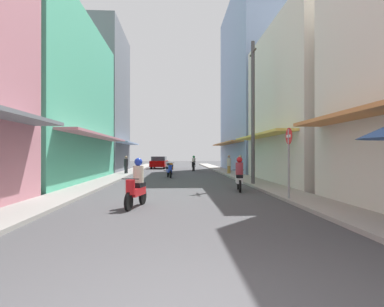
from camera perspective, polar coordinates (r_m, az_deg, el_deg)
name	(u,v)px	position (r m, az deg, el deg)	size (l,w,h in m)	color
ground_plane	(178,176)	(24.06, -2.62, -4.21)	(109.92, 109.92, 0.00)	#424244
sidewalk_left	(119,176)	(24.46, -13.33, -4.00)	(1.57, 57.96, 0.12)	gray
sidewalk_right	(235,175)	(24.50, 8.08, -4.00)	(1.57, 57.96, 0.12)	#9E9991
building_left_mid	(42,101)	(21.05, -26.10, 8.82)	(7.05, 13.21, 9.96)	#4CB28C
building_left_far	(93,101)	(31.91, -17.99, 9.24)	(7.05, 8.57, 13.83)	slate
building_right_mid	(318,105)	(20.00, 22.33, 8.29)	(7.05, 10.17, 9.27)	silver
building_right_far	(260,85)	(32.52, 12.49, 12.23)	(7.05, 13.80, 17.37)	#8CA5CC
motorbike_blue	(169,171)	(22.47, -4.25, -3.21)	(0.59, 1.80, 0.96)	black
motorbike_black	(194,164)	(31.44, 0.30, -1.98)	(0.57, 1.80, 1.58)	black
motorbike_red	(136,185)	(10.01, -10.28, -5.84)	(0.65, 1.78, 1.58)	black
motorbike_silver	(168,166)	(32.65, -4.45, -2.26)	(0.69, 1.76, 0.96)	black
motorbike_orange	(171,168)	(26.72, -3.86, -2.73)	(0.55, 1.81, 0.96)	black
motorbike_white	(239,176)	(14.35, 8.74, -4.12)	(0.55, 1.80, 1.58)	black
parked_car	(159,162)	(37.04, -6.12, -1.65)	(2.04, 4.21, 1.45)	#8C0000
pedestrian_far	(229,165)	(25.71, 6.87, -2.14)	(0.34, 0.34, 1.63)	#BF8C3F
pedestrian_foreground	(126,165)	(26.12, -12.14, -2.17)	(0.34, 0.34, 1.57)	#262628
pedestrian_crossing	(240,166)	(24.05, 8.94, -2.28)	(0.34, 0.34, 1.62)	#BF8C3F
utility_pole	(253,112)	(17.01, 11.25, 7.55)	(0.20, 1.20, 7.80)	#4C4C4F
street_sign_no_entry	(289,154)	(11.52, 17.54, -0.04)	(0.07, 0.60, 2.65)	gray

